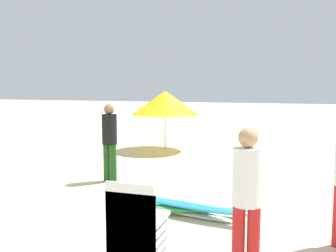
{
  "coord_description": "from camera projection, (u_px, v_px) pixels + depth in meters",
  "views": [
    {
      "loc": [
        3.62,
        -4.15,
        2.08
      ],
      "look_at": [
        1.12,
        3.65,
        1.18
      ],
      "focal_mm": 39.72,
      "sensor_mm": 36.0,
      "label": 1
    }
  ],
  "objects": [
    {
      "name": "ground",
      "position": [
        14.0,
        233.0,
        5.25
      ],
      "size": [
        80.0,
        80.0,
        0.0
      ],
      "primitive_type": "plane",
      "color": "beige"
    },
    {
      "name": "stacked_plastic_chairs",
      "position": [
        136.0,
        232.0,
        3.51
      ],
      "size": [
        0.48,
        0.48,
        1.2
      ],
      "color": "white",
      "rests_on": "ground"
    },
    {
      "name": "surfboard_pile",
      "position": [
        180.0,
        207.0,
        5.96
      ],
      "size": [
        2.31,
        0.86,
        0.24
      ],
      "color": "white",
      "rests_on": "ground"
    },
    {
      "name": "lifeguard_near_center",
      "position": [
        110.0,
        137.0,
        7.97
      ],
      "size": [
        0.32,
        0.32,
        1.68
      ],
      "color": "#194C19",
      "rests_on": "ground"
    },
    {
      "name": "lifeguard_near_right",
      "position": [
        247.0,
        192.0,
        3.98
      ],
      "size": [
        0.32,
        0.32,
        1.63
      ],
      "color": "red",
      "rests_on": "ground"
    },
    {
      "name": "beach_umbrella_left",
      "position": [
        165.0,
        103.0,
        11.73
      ],
      "size": [
        2.15,
        2.15,
        1.9
      ],
      "color": "beige",
      "rests_on": "ground"
    }
  ]
}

